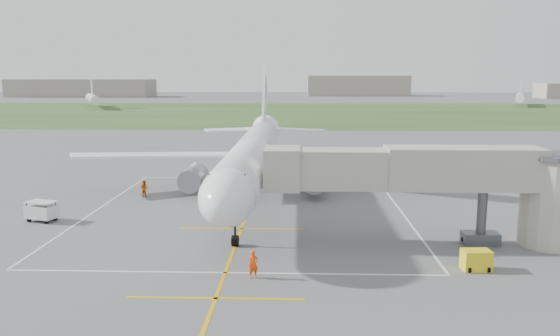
{
  "coord_description": "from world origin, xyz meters",
  "views": [
    {
      "loc": [
        4.58,
        -52.64,
        12.31
      ],
      "look_at": [
        2.92,
        -4.0,
        4.0
      ],
      "focal_mm": 35.0,
      "sensor_mm": 36.0,
      "label": 1
    }
  ],
  "objects_px": {
    "airliner": "(252,156)",
    "gpu_unit": "(476,260)",
    "baggage_cart": "(42,211)",
    "ramp_worker_nose": "(253,264)",
    "jet_bridge": "(452,181)",
    "ramp_worker_wing": "(144,188)"
  },
  "relations": [
    {
      "from": "airliner",
      "to": "gpu_unit",
      "type": "height_order",
      "value": "airliner"
    },
    {
      "from": "gpu_unit",
      "to": "baggage_cart",
      "type": "relative_size",
      "value": 0.65
    },
    {
      "from": "ramp_worker_nose",
      "to": "baggage_cart",
      "type": "bearing_deg",
      "value": 127.2
    },
    {
      "from": "jet_bridge",
      "to": "baggage_cart",
      "type": "distance_m",
      "value": 33.61
    },
    {
      "from": "ramp_worker_nose",
      "to": "ramp_worker_wing",
      "type": "xyz_separation_m",
      "value": [
        -13.03,
        22.29,
        -0.01
      ]
    },
    {
      "from": "airliner",
      "to": "jet_bridge",
      "type": "xyz_separation_m",
      "value": [
        15.72,
        -14.25,
        0.35
      ]
    },
    {
      "from": "gpu_unit",
      "to": "ramp_worker_wing",
      "type": "xyz_separation_m",
      "value": [
        -27.14,
        20.43,
        0.21
      ]
    },
    {
      "from": "jet_bridge",
      "to": "gpu_unit",
      "type": "height_order",
      "value": "jet_bridge"
    },
    {
      "from": "ramp_worker_nose",
      "to": "ramp_worker_wing",
      "type": "distance_m",
      "value": 25.82
    },
    {
      "from": "jet_bridge",
      "to": "ramp_worker_wing",
      "type": "xyz_separation_m",
      "value": [
        -26.9,
        14.98,
        -3.89
      ]
    },
    {
      "from": "airliner",
      "to": "ramp_worker_wing",
      "type": "height_order",
      "value": "airliner"
    },
    {
      "from": "airliner",
      "to": "baggage_cart",
      "type": "bearing_deg",
      "value": -152.42
    },
    {
      "from": "baggage_cart",
      "to": "ramp_worker_wing",
      "type": "bearing_deg",
      "value": 75.89
    },
    {
      "from": "jet_bridge",
      "to": "gpu_unit",
      "type": "xyz_separation_m",
      "value": [
        0.24,
        -5.46,
        -4.09
      ]
    },
    {
      "from": "airliner",
      "to": "jet_bridge",
      "type": "height_order",
      "value": "airliner"
    },
    {
      "from": "gpu_unit",
      "to": "ramp_worker_nose",
      "type": "relative_size",
      "value": 1.06
    },
    {
      "from": "ramp_worker_wing",
      "to": "ramp_worker_nose",
      "type": "bearing_deg",
      "value": 143.79
    },
    {
      "from": "baggage_cart",
      "to": "ramp_worker_nose",
      "type": "height_order",
      "value": "ramp_worker_nose"
    },
    {
      "from": "jet_bridge",
      "to": "baggage_cart",
      "type": "xyz_separation_m",
      "value": [
        -32.97,
        5.24,
        -3.86
      ]
    },
    {
      "from": "jet_bridge",
      "to": "ramp_worker_wing",
      "type": "distance_m",
      "value": 31.03
    },
    {
      "from": "ramp_worker_nose",
      "to": "ramp_worker_wing",
      "type": "relative_size",
      "value": 1.01
    },
    {
      "from": "gpu_unit",
      "to": "airliner",
      "type": "bearing_deg",
      "value": 124.86
    }
  ]
}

